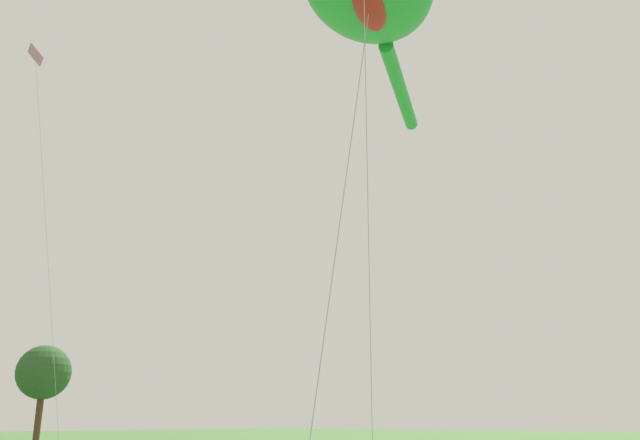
{
  "coord_description": "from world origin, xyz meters",
  "views": [
    {
      "loc": [
        -9.55,
        -0.42,
        2.0
      ],
      "look_at": [
        0.78,
        8.1,
        6.03
      ],
      "focal_mm": 37.67,
      "sensor_mm": 36.0,
      "label": 1
    }
  ],
  "objects": [
    {
      "name": "small_kite_tiny_distant",
      "position": [
        4.96,
        30.37,
        18.87
      ],
      "size": [
        3.71,
        1.64,
        20.51
      ],
      "rotation": [
        0.0,
        0.0,
        -0.36
      ],
      "color": "pink",
      "rests_on": "ground"
    },
    {
      "name": "tree_pine_center",
      "position": [
        25.38,
        63.86,
        6.65
      ],
      "size": [
        5.27,
        5.27,
        9.34
      ],
      "color": "#513823",
      "rests_on": "ground"
    }
  ]
}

